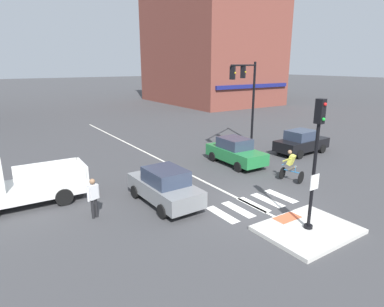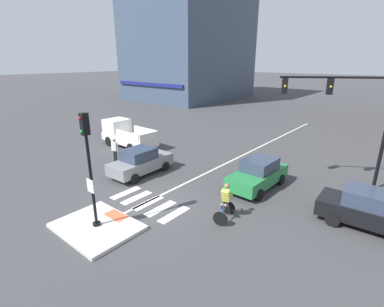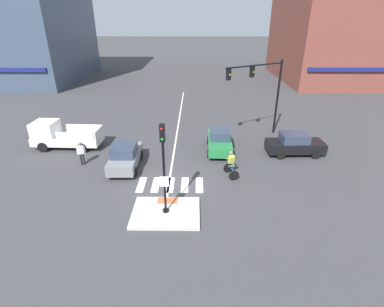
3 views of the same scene
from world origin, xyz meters
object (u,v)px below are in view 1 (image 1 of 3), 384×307
at_px(traffic_light_mast, 247,88).
at_px(pedestrian_at_curb_left, 93,195).
at_px(signal_pole, 316,154).
at_px(car_green_eastbound_mid, 235,151).
at_px(car_black_cross_right, 301,142).
at_px(pickup_truck_white_cross_left, 12,186).
at_px(car_grey_westbound_near, 165,186).
at_px(cyclist, 291,165).

relative_size(traffic_light_mast, pedestrian_at_curb_left, 3.71).
bearing_deg(signal_pole, car_green_eastbound_mid, 67.32).
height_order(signal_pole, traffic_light_mast, traffic_light_mast).
xyz_separation_m(signal_pole, traffic_light_mast, (6.84, 10.91, 1.34)).
bearing_deg(car_black_cross_right, pickup_truck_white_cross_left, 176.56).
xyz_separation_m(signal_pole, car_black_cross_right, (8.81, 7.38, -2.20)).
bearing_deg(car_grey_westbound_near, traffic_light_mast, 29.72).
bearing_deg(signal_pole, pickup_truck_white_cross_left, 136.26).
height_order(traffic_light_mast, cyclist, traffic_light_mast).
bearing_deg(car_green_eastbound_mid, car_black_cross_right, -6.42).
bearing_deg(car_black_cross_right, traffic_light_mast, 119.16).
relative_size(car_black_cross_right, cyclist, 2.48).
relative_size(signal_pole, pickup_truck_white_cross_left, 0.92).
height_order(signal_pole, pedestrian_at_curb_left, signal_pole).
bearing_deg(car_grey_westbound_near, car_green_eastbound_mid, 23.26).
bearing_deg(car_grey_westbound_near, cyclist, -9.38).
xyz_separation_m(car_grey_westbound_near, cyclist, (6.96, -1.15, 0.06)).
bearing_deg(cyclist, signal_pole, -133.05).
height_order(car_black_cross_right, cyclist, cyclist).
xyz_separation_m(traffic_light_mast, cyclist, (-3.06, -6.87, -3.48)).
xyz_separation_m(car_green_eastbound_mid, pedestrian_at_curb_left, (-9.58, -2.48, 0.17)).
distance_m(traffic_light_mast, car_black_cross_right, 5.37).
distance_m(car_grey_westbound_near, pickup_truck_white_cross_left, 6.51).
bearing_deg(car_green_eastbound_mid, car_grey_westbound_near, -156.74).
height_order(car_green_eastbound_mid, pickup_truck_white_cross_left, pickup_truck_white_cross_left).
xyz_separation_m(car_black_cross_right, car_grey_westbound_near, (-11.99, -2.19, 0.00)).
bearing_deg(signal_pole, traffic_light_mast, 57.93).
bearing_deg(pedestrian_at_curb_left, car_green_eastbound_mid, 14.52).
bearing_deg(traffic_light_mast, pedestrian_at_curb_left, -157.58).
distance_m(signal_pole, car_green_eastbound_mid, 8.94).
xyz_separation_m(traffic_light_mast, pickup_truck_white_cross_left, (-15.66, -2.47, -3.38)).
distance_m(signal_pole, car_black_cross_right, 11.70).
relative_size(car_green_eastbound_mid, pedestrian_at_curb_left, 2.49).
distance_m(pickup_truck_white_cross_left, cyclist, 13.35).
distance_m(traffic_light_mast, car_green_eastbound_mid, 5.77).
height_order(cyclist, pedestrian_at_curb_left, cyclist).
distance_m(car_black_cross_right, pedestrian_at_curb_left, 15.16).
height_order(car_green_eastbound_mid, pedestrian_at_curb_left, pedestrian_at_curb_left).
distance_m(car_green_eastbound_mid, pickup_truck_white_cross_left, 12.17).
bearing_deg(car_green_eastbound_mid, pickup_truck_white_cross_left, 177.90).
distance_m(signal_pole, traffic_light_mast, 12.95).
bearing_deg(car_green_eastbound_mid, cyclist, -83.72).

